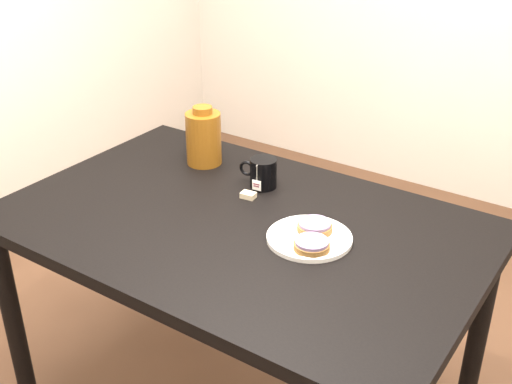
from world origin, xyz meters
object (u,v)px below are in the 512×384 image
bagel_front (312,245)px  plate (309,237)px  mug (263,173)px  teabag_pouch (248,195)px  bagel_back (315,226)px  bagel_package (204,137)px  table (241,244)px

bagel_front → plate: bearing=124.7°
mug → plate: bearing=-43.0°
plate → mug: mug is taller
bagel_front → teabag_pouch: bagel_front is taller
bagel_back → bagel_package: 0.60m
bagel_front → teabag_pouch: (-0.32, 0.17, -0.02)m
table → bagel_package: 0.46m
mug → bagel_package: (-0.27, 0.04, 0.05)m
teabag_pouch → bagel_package: bearing=154.8°
bagel_back → bagel_front: bearing=-65.2°
teabag_pouch → mug: bearing=94.1°
plate → bagel_package: size_ratio=1.16×
plate → bagel_front: (0.04, -0.05, 0.02)m
plate → teabag_pouch: bearing=158.5°
mug → bagel_front: bearing=-46.2°
plate → teabag_pouch: teabag_pouch is taller
mug → teabag_pouch: (0.01, -0.09, -0.04)m
plate → bagel_front: bearing=-55.3°
table → plate: (0.22, 0.02, 0.09)m
mug → bagel_package: bearing=163.5°
bagel_front → mug: (-0.33, 0.26, 0.02)m
teabag_pouch → bagel_front: bearing=-27.3°
bagel_back → bagel_package: (-0.56, 0.21, 0.07)m
bagel_back → bagel_package: bagel_package is taller
mug → bagel_package: size_ratio=0.66×
bagel_back → mug: (-0.29, 0.17, 0.02)m
plate → bagel_back: (-0.00, 0.03, 0.02)m
table → mug: 0.27m
plate → bagel_front: bagel_front is taller
table → bagel_package: bagel_package is taller
table → bagel_back: 0.25m
table → teabag_pouch: bearing=115.3°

